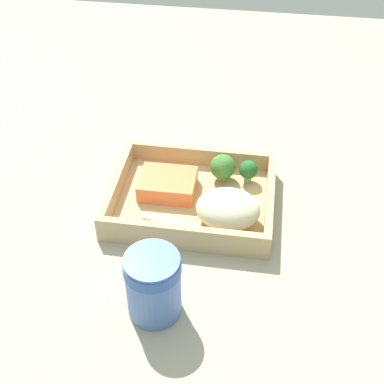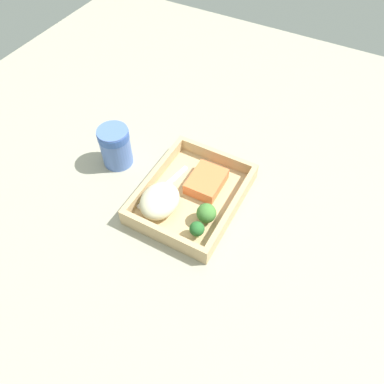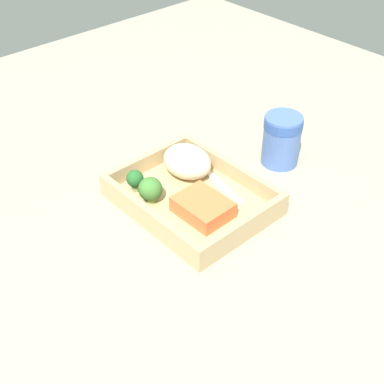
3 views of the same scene
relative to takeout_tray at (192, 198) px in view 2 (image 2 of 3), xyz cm
name	(u,v)px [view 2 (image 2 of 3)]	position (x,y,z in cm)	size (l,w,h in cm)	color
ground_plane	(192,202)	(0.00, 0.00, -1.60)	(160.00, 160.00, 2.00)	#9A9783
takeout_tray	(192,198)	(0.00, 0.00, 0.00)	(25.99, 20.60, 1.20)	tan
tray_rim	(192,192)	(0.00, 0.00, 2.17)	(25.99, 20.60, 3.14)	tan
salmon_fillet	(206,182)	(-4.23, 1.37, 2.04)	(9.03, 7.18, 2.88)	orange
mashed_potatoes	(160,201)	(6.18, -4.42, 3.32)	(9.80, 7.97, 5.43)	beige
broccoli_floret_1	(206,213)	(4.30, 5.71, 3.19)	(4.19, 4.19, 4.78)	#779D4F
broccoli_floret_2	(197,229)	(8.55, 5.76, 3.05)	(3.10, 3.10, 4.13)	#7A965D
fork	(161,190)	(2.02, -6.87, 0.82)	(15.83, 4.58, 0.44)	white
paper_cup	(115,145)	(-1.77, -21.34, 5.02)	(7.32, 7.32, 10.04)	#4E6FB9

